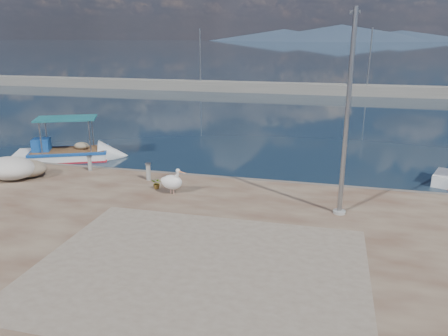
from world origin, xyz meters
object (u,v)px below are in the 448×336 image
at_px(boat_left, 69,156).
at_px(pelican, 172,182).
at_px(bollard_near, 148,171).
at_px(lamp_post, 347,122).

distance_m(boat_left, pelican, 9.57).
relative_size(boat_left, bollard_near, 7.64).
bearing_deg(bollard_near, pelican, -40.67).
distance_m(pelican, lamp_post, 7.09).
bearing_deg(pelican, lamp_post, 9.24).
xyz_separation_m(boat_left, bollard_near, (6.40, -3.70, 0.71)).
xyz_separation_m(lamp_post, bollard_near, (-8.16, 1.84, -2.87)).
xyz_separation_m(boat_left, lamp_post, (14.56, -5.54, 3.58)).
distance_m(lamp_post, bollard_near, 8.84).
height_order(pelican, bollard_near, pelican).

